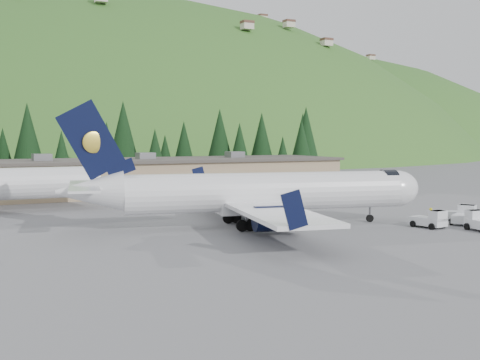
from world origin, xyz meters
name	(u,v)px	position (x,y,z in m)	size (l,w,h in m)	color
ground	(268,226)	(0.00, 0.00, 0.00)	(600.00, 600.00, 0.00)	#5E5E63
airliner	(258,194)	(-1.01, 0.21, 3.12)	(35.17, 33.22, 11.72)	white
baggage_tug_a	(465,216)	(17.79, -7.36, 0.80)	(3.75, 3.20, 1.79)	silver
baggage_tug_b	(458,213)	(19.22, -5.11, 0.73)	(3.31, 3.18, 1.64)	silver
terminal_building	(113,177)	(-5.01, 38.00, 2.62)	(71.00, 17.00, 6.10)	#9C7D5F
baggage_tug_d	(431,220)	(12.94, -7.82, 0.76)	(2.32, 3.39, 1.70)	silver
ramp_worker	(430,216)	(14.20, -6.43, 0.84)	(0.61, 0.40, 1.67)	yellow
tree_line	(75,142)	(-5.85, 61.16, 7.61)	(112.24, 18.66, 14.49)	black
hills	(147,339)	(53.34, 207.38, -82.80)	(614.00, 330.00, 300.00)	#22501C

